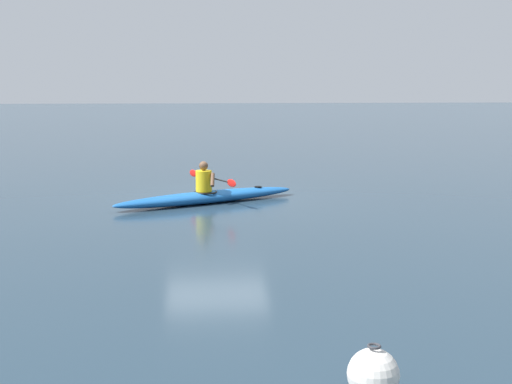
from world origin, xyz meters
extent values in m
plane|color=#233847|center=(0.00, 0.00, 0.00)|extent=(160.00, 160.00, 0.00)
ellipsoid|color=#1959A5|center=(0.22, 0.67, 0.14)|extent=(4.41, 2.56, 0.28)
torus|color=black|center=(0.27, 0.69, 0.26)|extent=(0.72, 0.72, 0.04)
cylinder|color=black|center=(-1.02, 0.06, 0.27)|extent=(0.18, 0.18, 0.02)
cylinder|color=yellow|center=(0.30, 0.71, 0.53)|extent=(0.37, 0.37, 0.49)
sphere|color=brown|center=(0.30, 0.71, 0.88)|extent=(0.21, 0.21, 0.21)
cylinder|color=black|center=(0.12, 0.62, 0.59)|extent=(0.87, 1.74, 0.03)
ellipsoid|color=red|center=(0.54, -0.24, 0.59)|extent=(0.21, 0.38, 0.17)
ellipsoid|color=red|center=(-0.30, 1.48, 0.59)|extent=(0.21, 0.38, 0.17)
cylinder|color=brown|center=(0.36, 0.42, 0.58)|extent=(0.28, 0.24, 0.34)
cylinder|color=brown|center=(0.11, 0.93, 0.58)|extent=(0.15, 0.32, 0.34)
sphere|color=silver|center=(-1.03, 10.58, 0.23)|extent=(0.46, 0.46, 0.46)
torus|color=#333338|center=(-1.03, 10.58, 0.49)|extent=(0.12, 0.12, 0.02)
camera|label=1|loc=(0.51, 15.95, 2.75)|focal=46.61mm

